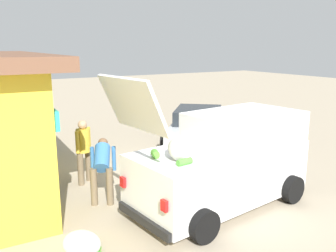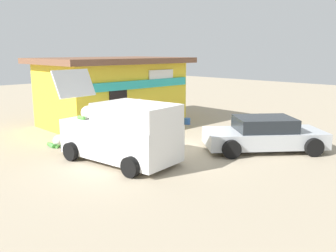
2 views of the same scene
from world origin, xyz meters
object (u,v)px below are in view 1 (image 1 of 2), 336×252
object	(u,v)px
delivery_van	(225,160)
customer_bending	(102,165)
parked_sedan	(198,126)
unloaded_banana_pile	(83,245)
vendor_standing	(84,147)
paint_bucket	(43,147)

from	to	relation	value
delivery_van	customer_bending	world-z (taller)	delivery_van
parked_sedan	unloaded_banana_pile	world-z (taller)	parked_sedan
customer_bending	unloaded_banana_pile	bearing A→B (deg)	150.61
parked_sedan	vendor_standing	size ratio (longest dim) A/B	2.71
parked_sedan	customer_bending	size ratio (longest dim) A/B	3.23
delivery_van	unloaded_banana_pile	xyz separation A→B (m)	(-0.43, 3.31, -0.78)
customer_bending	paint_bucket	distance (m)	4.67
delivery_van	vendor_standing	world-z (taller)	delivery_van
vendor_standing	unloaded_banana_pile	bearing A→B (deg)	161.59
customer_bending	parked_sedan	bearing A→B (deg)	-57.31
delivery_van	unloaded_banana_pile	size ratio (longest dim) A/B	5.41
vendor_standing	customer_bending	xyz separation A→B (m)	(-1.25, -0.01, -0.09)
unloaded_banana_pile	parked_sedan	bearing A→B (deg)	-49.70
vendor_standing	paint_bucket	world-z (taller)	vendor_standing
unloaded_banana_pile	delivery_van	bearing A→B (deg)	-82.55
vendor_standing	customer_bending	world-z (taller)	vendor_standing
customer_bending	delivery_van	bearing A→B (deg)	-122.45
delivery_van	vendor_standing	bearing A→B (deg)	40.20
vendor_standing	paint_bucket	xyz separation A→B (m)	(3.36, 0.34, -0.78)
delivery_van	paint_bucket	size ratio (longest dim) A/B	14.33
delivery_van	customer_bending	distance (m)	2.68
delivery_van	unloaded_banana_pile	bearing A→B (deg)	97.45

